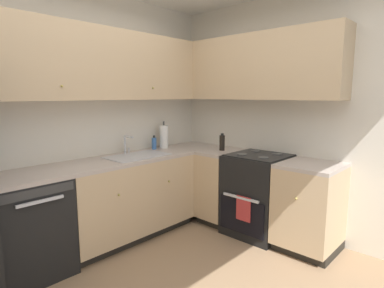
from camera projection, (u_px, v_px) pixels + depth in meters
name	position (u px, v px, depth m)	size (l,w,h in m)	color
wall_back	(72.00, 119.00, 3.23)	(3.64, 0.05, 2.63)	silver
wall_right	(301.00, 117.00, 3.42)	(0.05, 3.33, 2.63)	silver
dishwasher	(28.00, 227.00, 2.70)	(0.60, 0.63, 0.86)	black
lower_cabinets_back	(128.00, 198.00, 3.46)	(1.47, 0.62, 0.86)	tan
countertop_back	(127.00, 159.00, 3.38)	(2.68, 0.60, 0.04)	#B7A89E
lower_cabinets_right	(269.00, 199.00, 3.44)	(0.62, 1.56, 0.86)	tan
countertop_right	(271.00, 159.00, 3.37)	(0.60, 1.56, 0.03)	#B7A89E
oven_range	(258.00, 194.00, 3.54)	(0.68, 0.62, 1.04)	black
upper_cabinets_back	(103.00, 65.00, 3.21)	(2.36, 0.34, 0.71)	tan
upper_cabinets_right	(250.00, 68.00, 3.58)	(0.32, 2.11, 0.71)	tan
sink	(138.00, 160.00, 3.45)	(0.67, 0.40, 0.10)	#B7B7BC
faucet	(126.00, 143.00, 3.57)	(0.07, 0.16, 0.21)	silver
soap_bottle	(154.00, 143.00, 3.88)	(0.06, 0.06, 0.17)	#3F72BF
paper_towel_roll	(164.00, 137.00, 3.96)	(0.11, 0.11, 0.35)	white
oil_bottle	(222.00, 143.00, 3.79)	(0.06, 0.06, 0.21)	black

